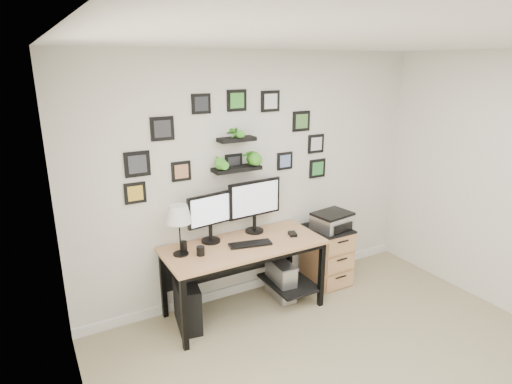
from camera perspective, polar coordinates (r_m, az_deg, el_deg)
room at (r=5.02m, az=0.35°, el=-12.00°), size 4.00×4.00×4.00m
desk at (r=4.36m, az=-1.42°, el=-8.19°), size 1.60×0.70×0.75m
monitor_left at (r=4.23m, az=-6.11°, el=-2.98°), size 0.49×0.22×0.50m
monitor_right at (r=4.44m, az=-0.17°, el=-1.33°), size 0.61×0.21×0.56m
keyboard at (r=4.24m, az=-0.78°, el=-6.95°), size 0.44×0.22×0.02m
mouse at (r=4.48m, az=4.88°, el=-5.59°), size 0.10×0.13×0.03m
table_lamp at (r=3.96m, az=-10.26°, el=-3.09°), size 0.24×0.24×0.49m
mug at (r=4.05m, az=-7.40°, el=-7.80°), size 0.08×0.08×0.09m
pen_cup at (r=4.18m, az=-9.64°, el=-7.08°), size 0.07×0.07×0.09m
pc_tower_black at (r=4.33m, az=-9.14°, el=-14.60°), size 0.28×0.48×0.46m
pc_tower_grey at (r=4.76m, az=3.35°, el=-11.58°), size 0.22×0.43×0.41m
file_cabinet at (r=5.08m, az=9.43°, el=-8.24°), size 0.43×0.53×0.67m
printer at (r=4.90m, az=10.15°, el=-3.79°), size 0.46×0.39×0.19m
wall_decor at (r=4.29m, az=-2.53°, el=5.94°), size 2.29×0.18×1.02m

